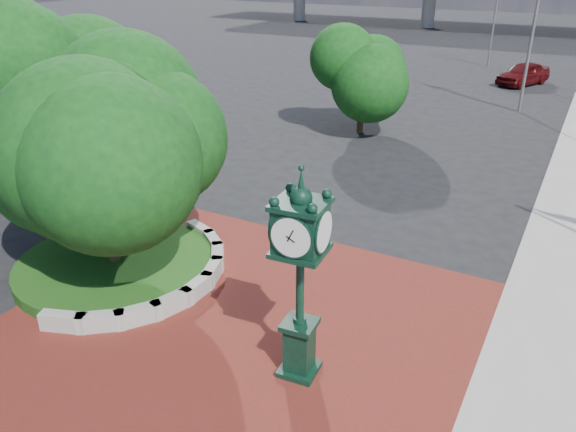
{
  "coord_description": "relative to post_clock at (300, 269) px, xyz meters",
  "views": [
    {
      "loc": [
        7.17,
        -10.92,
        9.07
      ],
      "look_at": [
        0.39,
        1.5,
        2.49
      ],
      "focal_mm": 35.0,
      "sensor_mm": 36.0,
      "label": 1
    }
  ],
  "objects": [
    {
      "name": "ground",
      "position": [
        -2.32,
        1.48,
        -2.85
      ],
      "size": [
        200.0,
        200.0,
        0.0
      ],
      "primitive_type": "plane",
      "color": "black",
      "rests_on": "ground"
    },
    {
      "name": "tree_street",
      "position": [
        -6.32,
        19.48,
        0.39
      ],
      "size": [
        4.4,
        4.4,
        5.45
      ],
      "color": "#38281C",
      "rests_on": "ground"
    },
    {
      "name": "post_clock",
      "position": [
        0.0,
        0.0,
        0.0
      ],
      "size": [
        1.16,
        1.16,
        5.18
      ],
      "color": "black",
      "rests_on": "ground"
    },
    {
      "name": "street_lamp_far",
      "position": [
        -3.81,
        44.41,
        2.43
      ],
      "size": [
        2.0,
        0.58,
        9.0
      ],
      "color": "slate",
      "rests_on": "ground"
    },
    {
      "name": "planter_wall",
      "position": [
        -5.03,
        1.48,
        -2.58
      ],
      "size": [
        2.96,
        6.77,
        0.54
      ],
      "color": "#9E9B93",
      "rests_on": "ground"
    },
    {
      "name": "plaza",
      "position": [
        -2.32,
        0.48,
        -2.83
      ],
      "size": [
        12.0,
        12.0,
        0.04
      ],
      "primitive_type": "cube",
      "color": "maroon",
      "rests_on": "ground"
    },
    {
      "name": "parked_car",
      "position": [
        -0.18,
        37.48,
        -2.0
      ],
      "size": [
        3.85,
        5.34,
        1.69
      ],
      "primitive_type": "imported",
      "rotation": [
        0.0,
        0.0,
        -0.42
      ],
      "color": "#4D0B0D",
      "rests_on": "ground"
    },
    {
      "name": "tree_northwest",
      "position": [
        -15.32,
        6.48,
        1.28
      ],
      "size": [
        5.6,
        5.6,
        6.93
      ],
      "color": "#38281C",
      "rests_on": "ground"
    },
    {
      "name": "grass_bed",
      "position": [
        -7.32,
        1.48,
        -2.65
      ],
      "size": [
        6.1,
        6.1,
        0.4
      ],
      "primitive_type": "cylinder",
      "color": "#1D4814",
      "rests_on": "ground"
    },
    {
      "name": "street_lamp_near",
      "position": [
        1.12,
        28.62,
        3.21
      ],
      "size": [
        2.25,
        0.9,
        10.34
      ],
      "color": "slate",
      "rests_on": "ground"
    },
    {
      "name": "tree_planter",
      "position": [
        -7.32,
        1.48,
        0.88
      ],
      "size": [
        5.2,
        5.2,
        6.33
      ],
      "color": "#38281C",
      "rests_on": "ground"
    }
  ]
}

